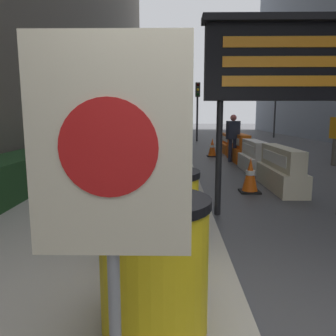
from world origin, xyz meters
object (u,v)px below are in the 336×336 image
at_px(traffic_light_near_curb, 198,99).
at_px(message_board, 287,63).
at_px(warning_sign, 110,167).
at_px(jersey_barrier_cream, 281,171).
at_px(jersey_barrier_orange_far, 239,149).
at_px(traffic_cone_mid, 250,176).
at_px(jersey_barrier_orange_near, 228,145).
at_px(barrel_drum_middle, 162,216).
at_px(traffic_light_far_side, 276,94).
at_px(traffic_cone_near, 212,148).
at_px(pedestrian_worker, 233,134).
at_px(barrel_drum_foreground, 154,264).
at_px(jersey_barrier_white, 254,158).

bearing_deg(traffic_light_near_curb, message_board, -89.11).
distance_m(warning_sign, jersey_barrier_cream, 6.23).
distance_m(jersey_barrier_orange_far, traffic_cone_mid, 4.88).
bearing_deg(warning_sign, traffic_cone_mid, 70.23).
bearing_deg(jersey_barrier_orange_near, barrel_drum_middle, -102.84).
xyz_separation_m(jersey_barrier_orange_far, jersey_barrier_orange_near, (0.00, 2.39, -0.06)).
relative_size(traffic_cone_mid, traffic_light_far_side, 0.17).
relative_size(barrel_drum_middle, warning_sign, 0.51).
xyz_separation_m(message_board, traffic_cone_near, (-0.19, 7.52, -2.02)).
bearing_deg(jersey_barrier_orange_near, traffic_light_near_curb, 97.80).
relative_size(jersey_barrier_orange_near, traffic_cone_mid, 2.54).
relative_size(message_board, traffic_cone_mid, 4.18).
relative_size(jersey_barrier_orange_far, traffic_light_far_side, 0.46).
distance_m(message_board, jersey_barrier_orange_far, 6.69).
bearing_deg(traffic_cone_near, pedestrian_worker, -70.23).
relative_size(barrel_drum_foreground, warning_sign, 0.51).
xyz_separation_m(traffic_light_near_curb, traffic_light_far_side, (5.75, 3.34, 0.49)).
bearing_deg(pedestrian_worker, traffic_cone_near, 99.85).
bearing_deg(barrel_drum_middle, jersey_barrier_orange_far, 73.65).
height_order(traffic_cone_mid, traffic_light_far_side, traffic_light_far_side).
bearing_deg(barrel_drum_middle, traffic_light_near_curb, 84.69).
bearing_deg(message_board, jersey_barrier_white, 81.51).
distance_m(jersey_barrier_white, pedestrian_worker, 1.96).
bearing_deg(barrel_drum_middle, traffic_light_far_side, 70.22).
height_order(jersey_barrier_cream, traffic_light_near_curb, traffic_light_near_curb).
height_order(jersey_barrier_cream, jersey_barrier_orange_far, jersey_barrier_orange_far).
height_order(jersey_barrier_orange_far, jersey_barrier_orange_near, jersey_barrier_orange_far).
height_order(jersey_barrier_cream, pedestrian_worker, pedestrian_worker).
bearing_deg(traffic_cone_near, jersey_barrier_orange_near, 56.80).
distance_m(warning_sign, jersey_barrier_orange_near, 12.76).
height_order(jersey_barrier_orange_near, traffic_cone_mid, jersey_barrier_orange_near).
bearing_deg(barrel_drum_foreground, pedestrian_worker, 76.66).
xyz_separation_m(barrel_drum_middle, warning_sign, (-0.17, -1.72, 0.77)).
bearing_deg(warning_sign, traffic_cone_near, 80.86).
bearing_deg(jersey_barrier_white, barrel_drum_foreground, -108.70).
distance_m(traffic_cone_near, pedestrian_worker, 1.65).
distance_m(barrel_drum_middle, jersey_barrier_cream, 4.57).
height_order(jersey_barrier_white, traffic_light_far_side, traffic_light_far_side).
bearing_deg(jersey_barrier_white, message_board, -98.49).
bearing_deg(barrel_drum_middle, message_board, 47.28).
bearing_deg(warning_sign, message_board, 61.64).
relative_size(jersey_barrier_orange_far, traffic_cone_near, 2.73).
relative_size(jersey_barrier_cream, traffic_light_far_side, 0.47).
bearing_deg(barrel_drum_foreground, traffic_light_far_side, 71.11).
distance_m(jersey_barrier_cream, jersey_barrier_white, 2.34).
xyz_separation_m(jersey_barrier_white, traffic_light_near_curb, (-0.86, 10.85, 2.18)).
relative_size(barrel_drum_middle, traffic_light_near_curb, 0.26).
distance_m(jersey_barrier_orange_near, pedestrian_worker, 2.77).
distance_m(jersey_barrier_cream, traffic_light_far_side, 17.44).
height_order(traffic_light_near_curb, traffic_light_far_side, traffic_light_far_side).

